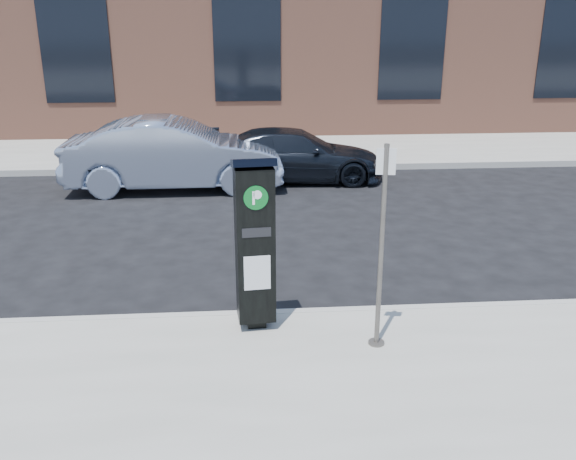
{
  "coord_description": "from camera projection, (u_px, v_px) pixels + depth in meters",
  "views": [
    {
      "loc": [
        -0.2,
        -6.93,
        3.66
      ],
      "look_at": [
        0.36,
        0.5,
        1.06
      ],
      "focal_mm": 38.0,
      "sensor_mm": 36.0,
      "label": 1
    }
  ],
  "objects": [
    {
      "name": "sign_pole",
      "position": [
        381.0,
        250.0,
        6.55
      ],
      "size": [
        0.2,
        0.18,
        2.3
      ],
      "rotation": [
        0.0,
        0.0,
        -0.16
      ],
      "color": "#605A55",
      "rests_on": "sidewalk_near"
    },
    {
      "name": "building",
      "position": [
        245.0,
        4.0,
        22.38
      ],
      "size": [
        28.0,
        10.05,
        8.25
      ],
      "color": "#9C5E47",
      "rests_on": "ground"
    },
    {
      "name": "sidewalk_far",
      "position": [
        248.0,
        128.0,
        20.9
      ],
      "size": [
        60.0,
        12.0,
        0.15
      ],
      "primitive_type": "cube",
      "color": "gray",
      "rests_on": "ground"
    },
    {
      "name": "car_dark",
      "position": [
        294.0,
        155.0,
        14.32
      ],
      "size": [
        4.23,
        1.87,
        1.21
      ],
      "primitive_type": "imported",
      "rotation": [
        0.0,
        0.0,
        1.53
      ],
      "color": "black",
      "rests_on": "ground"
    },
    {
      "name": "car_silver",
      "position": [
        174.0,
        154.0,
        13.54
      ],
      "size": [
        4.79,
        1.73,
        1.57
      ],
      "primitive_type": "imported",
      "rotation": [
        0.0,
        0.0,
        1.59
      ],
      "color": "#93A0BB",
      "rests_on": "ground"
    },
    {
      "name": "ground",
      "position": [
        263.0,
        322.0,
        7.74
      ],
      "size": [
        120.0,
        120.0,
        0.0
      ],
      "primitive_type": "plane",
      "color": "black",
      "rests_on": "ground"
    },
    {
      "name": "curb_near",
      "position": [
        263.0,
        317.0,
        7.7
      ],
      "size": [
        60.0,
        0.12,
        0.16
      ],
      "primitive_type": "cube",
      "color": "#9E9B93",
      "rests_on": "ground"
    },
    {
      "name": "curb_far",
      "position": [
        251.0,
        169.0,
        15.27
      ],
      "size": [
        60.0,
        0.12,
        0.16
      ],
      "primitive_type": "cube",
      "color": "#9E9B93",
      "rests_on": "ground"
    },
    {
      "name": "parking_kiosk",
      "position": [
        255.0,
        242.0,
        7.01
      ],
      "size": [
        0.52,
        0.47,
        2.08
      ],
      "rotation": [
        0.0,
        0.0,
        0.09
      ],
      "color": "black",
      "rests_on": "sidewalk_near"
    }
  ]
}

